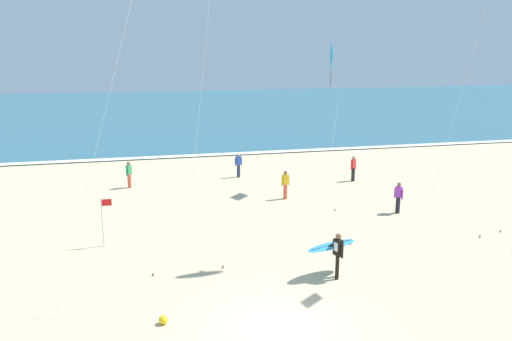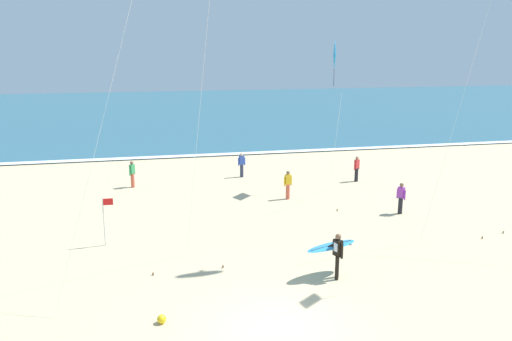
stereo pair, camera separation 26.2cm
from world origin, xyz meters
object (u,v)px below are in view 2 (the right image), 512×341
(bystander_yellow_top, at_px, (288,185))
(beach_ball, at_px, (162,319))
(surfer_lead, at_px, (335,250))
(bystander_green_top, at_px, (132,174))
(lifeguard_flag, at_px, (105,217))
(bystander_purple_top, at_px, (401,198))
(bystander_red_top, at_px, (357,169))
(bystander_blue_top, at_px, (242,165))
(kite_diamond_cobalt_far, at_px, (335,58))

(bystander_yellow_top, xyz_separation_m, beach_ball, (-7.24, -11.74, -0.67))
(surfer_lead, distance_m, bystander_green_top, 15.88)
(lifeguard_flag, bearing_deg, bystander_purple_top, 5.04)
(beach_ball, bearing_deg, bystander_red_top, 49.38)
(bystander_red_top, distance_m, lifeguard_flag, 16.37)
(bystander_blue_top, height_order, beach_ball, bystander_blue_top)
(surfer_lead, xyz_separation_m, beach_ball, (-6.23, -1.96, -0.91))
(bystander_yellow_top, bearing_deg, bystander_purple_top, -37.16)
(kite_diamond_cobalt_far, relative_size, lifeguard_flag, 4.04)
(bystander_yellow_top, bearing_deg, surfer_lead, -95.92)
(bystander_yellow_top, distance_m, beach_ball, 13.81)
(bystander_red_top, xyz_separation_m, beach_ball, (-12.44, -14.50, -0.67))
(surfer_lead, height_order, bystander_blue_top, surfer_lead)
(bystander_purple_top, relative_size, bystander_red_top, 1.00)
(bystander_purple_top, relative_size, bystander_green_top, 1.00)
(kite_diamond_cobalt_far, distance_m, bystander_purple_top, 8.67)
(kite_diamond_cobalt_far, distance_m, bystander_green_top, 13.51)
(surfer_lead, relative_size, bystander_red_top, 1.38)
(bystander_green_top, height_order, lifeguard_flag, lifeguard_flag)
(bystander_yellow_top, bearing_deg, bystander_blue_top, 106.25)
(surfer_lead, xyz_separation_m, lifeguard_flag, (-8.26, 4.89, 0.22))
(surfer_lead, relative_size, bystander_blue_top, 1.38)
(bystander_purple_top, height_order, lifeguard_flag, lifeguard_flag)
(kite_diamond_cobalt_far, height_order, bystander_red_top, kite_diamond_cobalt_far)
(kite_diamond_cobalt_far, height_order, bystander_yellow_top, kite_diamond_cobalt_far)
(surfer_lead, bearing_deg, bystander_purple_top, 46.46)
(bystander_green_top, bearing_deg, bystander_purple_top, -31.09)
(kite_diamond_cobalt_far, bearing_deg, bystander_purple_top, -71.18)
(bystander_purple_top, relative_size, bystander_yellow_top, 1.00)
(bystander_yellow_top, relative_size, beach_ball, 5.68)
(bystander_red_top, relative_size, beach_ball, 5.68)
(beach_ball, bearing_deg, bystander_blue_top, 71.61)
(bystander_red_top, relative_size, bystander_yellow_top, 1.00)
(surfer_lead, distance_m, lifeguard_flag, 9.60)
(kite_diamond_cobalt_far, relative_size, bystander_yellow_top, 5.33)
(beach_ball, bearing_deg, lifeguard_flag, 106.53)
(surfer_lead, xyz_separation_m, bystander_red_top, (6.21, 12.54, -0.24))
(kite_diamond_cobalt_far, relative_size, bystander_green_top, 5.33)
(bystander_yellow_top, relative_size, lifeguard_flag, 0.76)
(bystander_yellow_top, height_order, bystander_blue_top, same)
(bystander_red_top, bearing_deg, bystander_yellow_top, -152.01)
(bystander_red_top, bearing_deg, bystander_blue_top, 158.99)
(bystander_green_top, relative_size, lifeguard_flag, 0.76)
(surfer_lead, distance_m, bystander_yellow_top, 9.83)
(bystander_yellow_top, height_order, beach_ball, bystander_yellow_top)
(bystander_blue_top, relative_size, beach_ball, 5.68)
(lifeguard_flag, height_order, beach_ball, lifeguard_flag)
(surfer_lead, height_order, kite_diamond_cobalt_far, kite_diamond_cobalt_far)
(bystander_blue_top, bearing_deg, bystander_yellow_top, -73.75)
(bystander_purple_top, relative_size, beach_ball, 5.68)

